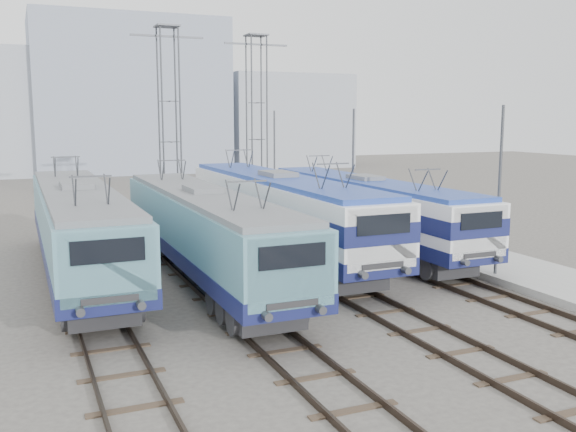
{
  "coord_description": "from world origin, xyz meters",
  "views": [
    {
      "loc": [
        -8.89,
        -17.92,
        6.53
      ],
      "look_at": [
        1.65,
        7.0,
        2.35
      ],
      "focal_mm": 40.0,
      "sensor_mm": 36.0,
      "label": 1
    }
  ],
  "objects_px": {
    "locomotive_center_right": "(280,207)",
    "locomotive_far_right": "(366,206)",
    "mast_front": "(499,195)",
    "mast_mid": "(353,171)",
    "catenary_tower_west": "(169,115)",
    "mast_rear": "(274,159)",
    "locomotive_far_left": "(79,224)",
    "locomotive_center_left": "(205,228)",
    "catenary_tower_east": "(257,115)"
  },
  "relations": [
    {
      "from": "catenary_tower_east",
      "to": "mast_rear",
      "type": "xyz_separation_m",
      "value": [
        2.1,
        2.0,
        -3.14
      ]
    },
    {
      "from": "locomotive_far_left",
      "to": "locomotive_center_left",
      "type": "bearing_deg",
      "value": -28.99
    },
    {
      "from": "locomotive_center_left",
      "to": "catenary_tower_west",
      "type": "distance_m",
      "value": 16.58
    },
    {
      "from": "locomotive_center_right",
      "to": "mast_rear",
      "type": "bearing_deg",
      "value": 69.03
    },
    {
      "from": "mast_front",
      "to": "mast_mid",
      "type": "bearing_deg",
      "value": 90.0
    },
    {
      "from": "locomotive_far_left",
      "to": "mast_mid",
      "type": "xyz_separation_m",
      "value": [
        15.35,
        5.33,
        1.22
      ]
    },
    {
      "from": "locomotive_far_left",
      "to": "mast_mid",
      "type": "bearing_deg",
      "value": 19.15
    },
    {
      "from": "locomotive_center_left",
      "to": "catenary_tower_east",
      "type": "height_order",
      "value": "catenary_tower_east"
    },
    {
      "from": "locomotive_center_left",
      "to": "mast_rear",
      "type": "relative_size",
      "value": 2.54
    },
    {
      "from": "locomotive_center_left",
      "to": "catenary_tower_west",
      "type": "height_order",
      "value": "catenary_tower_west"
    },
    {
      "from": "mast_mid",
      "to": "mast_rear",
      "type": "distance_m",
      "value": 12.0
    },
    {
      "from": "locomotive_far_left",
      "to": "catenary_tower_west",
      "type": "relative_size",
      "value": 1.52
    },
    {
      "from": "catenary_tower_west",
      "to": "mast_rear",
      "type": "bearing_deg",
      "value": 24.94
    },
    {
      "from": "locomotive_center_left",
      "to": "catenary_tower_west",
      "type": "relative_size",
      "value": 1.48
    },
    {
      "from": "locomotive_far_left",
      "to": "locomotive_center_right",
      "type": "bearing_deg",
      "value": 4.84
    },
    {
      "from": "locomotive_far_right",
      "to": "catenary_tower_east",
      "type": "xyz_separation_m",
      "value": [
        -0.25,
        14.8,
        4.43
      ]
    },
    {
      "from": "locomotive_center_left",
      "to": "mast_rear",
      "type": "distance_m",
      "value": 22.64
    },
    {
      "from": "mast_front",
      "to": "locomotive_far_right",
      "type": "bearing_deg",
      "value": 104.41
    },
    {
      "from": "catenary_tower_east",
      "to": "mast_front",
      "type": "height_order",
      "value": "catenary_tower_east"
    },
    {
      "from": "locomotive_far_left",
      "to": "mast_mid",
      "type": "relative_size",
      "value": 2.61
    },
    {
      "from": "locomotive_far_right",
      "to": "mast_mid",
      "type": "xyz_separation_m",
      "value": [
        1.85,
        4.8,
        1.29
      ]
    },
    {
      "from": "locomotive_center_right",
      "to": "catenary_tower_east",
      "type": "distance_m",
      "value": 15.76
    },
    {
      "from": "mast_front",
      "to": "mast_rear",
      "type": "xyz_separation_m",
      "value": [
        0.0,
        24.0,
        0.0
      ]
    },
    {
      "from": "locomotive_far_left",
      "to": "locomotive_far_right",
      "type": "bearing_deg",
      "value": 2.26
    },
    {
      "from": "mast_rear",
      "to": "locomotive_far_right",
      "type": "bearing_deg",
      "value": -96.28
    },
    {
      "from": "mast_front",
      "to": "mast_mid",
      "type": "height_order",
      "value": "same"
    },
    {
      "from": "locomotive_center_right",
      "to": "catenary_tower_west",
      "type": "bearing_deg",
      "value": 100.15
    },
    {
      "from": "locomotive_center_left",
      "to": "mast_front",
      "type": "relative_size",
      "value": 2.54
    },
    {
      "from": "locomotive_center_right",
      "to": "locomotive_far_right",
      "type": "height_order",
      "value": "locomotive_center_right"
    },
    {
      "from": "catenary_tower_east",
      "to": "mast_rear",
      "type": "bearing_deg",
      "value": 43.6
    },
    {
      "from": "locomotive_center_left",
      "to": "catenary_tower_east",
      "type": "relative_size",
      "value": 1.48
    },
    {
      "from": "mast_rear",
      "to": "locomotive_center_right",
      "type": "bearing_deg",
      "value": -110.97
    },
    {
      "from": "locomotive_far_left",
      "to": "locomotive_center_left",
      "type": "distance_m",
      "value": 5.15
    },
    {
      "from": "catenary_tower_west",
      "to": "mast_mid",
      "type": "xyz_separation_m",
      "value": [
        8.6,
        -8.0,
        -3.14
      ]
    },
    {
      "from": "catenary_tower_east",
      "to": "mast_rear",
      "type": "distance_m",
      "value": 4.28
    },
    {
      "from": "locomotive_center_left",
      "to": "catenary_tower_east",
      "type": "xyz_separation_m",
      "value": [
        8.75,
        17.83,
        4.42
      ]
    },
    {
      "from": "catenary_tower_east",
      "to": "mast_mid",
      "type": "bearing_deg",
      "value": -78.14
    },
    {
      "from": "locomotive_far_right",
      "to": "mast_mid",
      "type": "bearing_deg",
      "value": 68.92
    },
    {
      "from": "mast_front",
      "to": "locomotive_far_left",
      "type": "bearing_deg",
      "value": 156.52
    },
    {
      "from": "catenary_tower_east",
      "to": "mast_front",
      "type": "xyz_separation_m",
      "value": [
        2.1,
        -22.0,
        -3.14
      ]
    },
    {
      "from": "locomotive_center_right",
      "to": "catenary_tower_east",
      "type": "xyz_separation_m",
      "value": [
        4.25,
        14.57,
        4.25
      ]
    },
    {
      "from": "locomotive_far_right",
      "to": "catenary_tower_west",
      "type": "xyz_separation_m",
      "value": [
        -6.75,
        12.8,
        4.43
      ]
    },
    {
      "from": "locomotive_center_right",
      "to": "locomotive_far_left",
      "type": "bearing_deg",
      "value": -175.16
    },
    {
      "from": "locomotive_center_left",
      "to": "mast_front",
      "type": "xyz_separation_m",
      "value": [
        10.85,
        -4.17,
        1.28
      ]
    },
    {
      "from": "catenary_tower_west",
      "to": "mast_rear",
      "type": "xyz_separation_m",
      "value": [
        8.6,
        4.0,
        -3.14
      ]
    },
    {
      "from": "locomotive_far_left",
      "to": "mast_mid",
      "type": "height_order",
      "value": "mast_mid"
    },
    {
      "from": "locomotive_far_right",
      "to": "catenary_tower_west",
      "type": "distance_m",
      "value": 15.13
    },
    {
      "from": "locomotive_far_right",
      "to": "mast_front",
      "type": "height_order",
      "value": "mast_front"
    },
    {
      "from": "catenary_tower_west",
      "to": "catenary_tower_east",
      "type": "height_order",
      "value": "same"
    },
    {
      "from": "mast_rear",
      "to": "mast_mid",
      "type": "bearing_deg",
      "value": -90.0
    }
  ]
}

